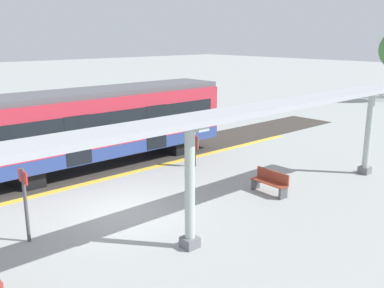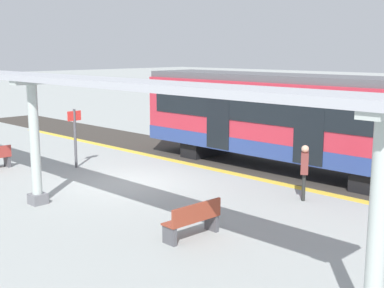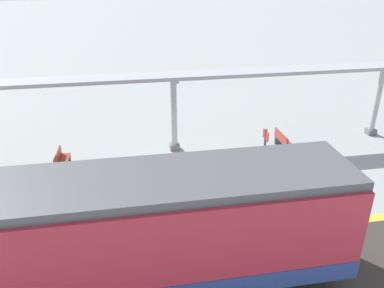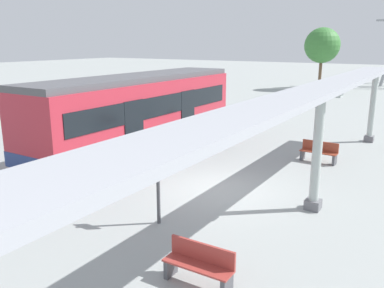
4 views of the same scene
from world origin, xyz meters
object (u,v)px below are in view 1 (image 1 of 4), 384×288
Objects in this scene: canopy_pillar_third at (368,133)px; bench_mid_platform at (270,182)px; train_near_carriage at (104,126)px; platform_info_sign at (25,198)px; canopy_pillar_second at (190,187)px; passenger_waiting_near_edge at (193,144)px.

canopy_pillar_third is 2.32× the size of bench_mid_platform.
platform_info_sign is (5.18, -5.59, -0.50)m from train_near_carriage.
passenger_waiting_near_edge is at bearing 137.55° from canopy_pillar_second.
bench_mid_platform is at bearing -1.54° from passenger_waiting_near_edge.
train_near_carriage reaches higher than bench_mid_platform.
canopy_pillar_second is 7.72m from passenger_waiting_near_edge.
canopy_pillar_second is 5.38m from bench_mid_platform.
canopy_pillar_second is at bearing -90.00° from canopy_pillar_third.
canopy_pillar_third is 2.16× the size of passenger_waiting_near_edge.
canopy_pillar_second reaches higher than bench_mid_platform.
platform_info_sign is at bearing -136.09° from canopy_pillar_second.
passenger_waiting_near_edge is (-2.32, 8.40, -0.31)m from platform_info_sign.
canopy_pillar_second is at bearing -76.73° from bench_mid_platform.
passenger_waiting_near_edge is at bearing -139.73° from canopy_pillar_third.
canopy_pillar_second and canopy_pillar_third have the same top height.
canopy_pillar_second is 2.16× the size of passenger_waiting_near_edge.
train_near_carriage is at bearing 132.79° from platform_info_sign.
canopy_pillar_third reaches higher than train_near_carriage.
canopy_pillar_second is 4.67m from platform_info_sign.
bench_mid_platform is (-1.19, -4.92, -1.35)m from canopy_pillar_third.
train_near_carriage is at bearing -159.81° from bench_mid_platform.
canopy_pillar_third is 7.47m from passenger_waiting_near_edge.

